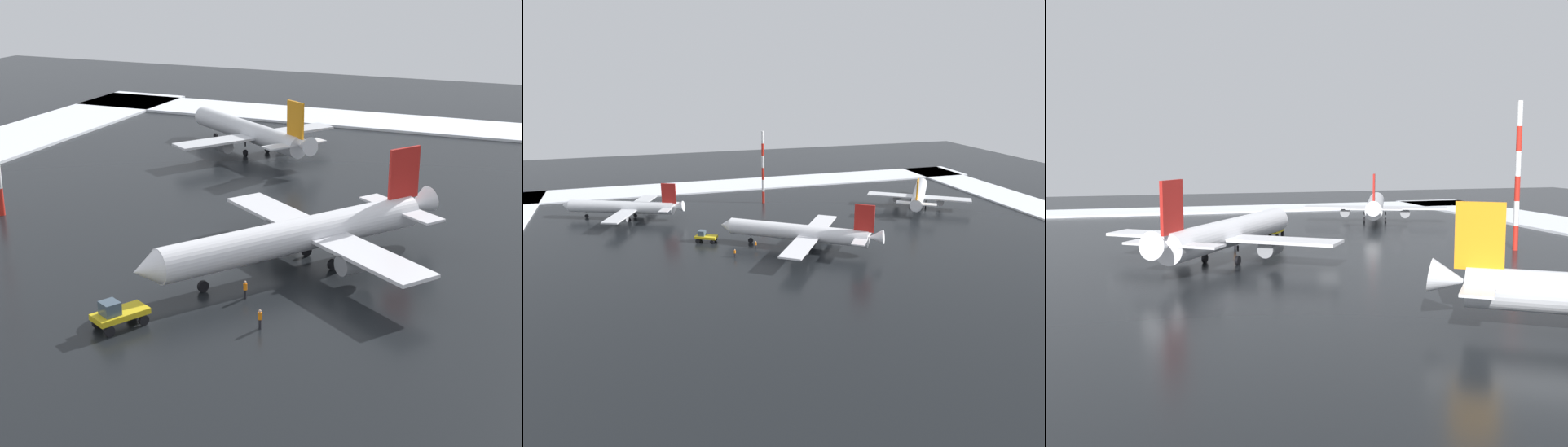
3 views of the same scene
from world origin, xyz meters
TOP-DOWN VIEW (x-y plane):
  - ground_plane at (0.00, 0.00)m, footprint 240.00×240.00m
  - snow_bank_far at (0.00, -50.00)m, footprint 152.00×16.00m
  - snow_bank_left at (-67.00, 0.00)m, footprint 14.00×116.00m
  - airplane_parked_portside at (3.09, 11.59)m, footprint 30.12×25.94m
  - airplane_distant_tail at (-38.17, -11.41)m, footprint 24.19×28.12m
  - airplane_foreground_jet at (37.59, -21.01)m, footprint 29.53×25.04m
  - pushback_tug at (21.32, 1.87)m, footprint 5.09×4.12m
  - ground_crew_by_nose_gear at (17.13, 12.83)m, footprint 0.36×0.36m
  - ground_crew_beside_wing at (12.07, 9.35)m, footprint 0.36×0.36m
  - antenna_mast at (1.10, -26.39)m, footprint 0.70×0.70m

SIDE VIEW (x-z plane):
  - ground_plane at x=0.00m, z-range 0.00..0.00m
  - snow_bank_far at x=0.00m, z-range 0.00..0.42m
  - snow_bank_left at x=-67.00m, z-range 0.00..0.42m
  - ground_crew_by_nose_gear at x=17.13m, z-range 0.12..1.83m
  - ground_crew_beside_wing at x=12.07m, z-range 0.12..1.83m
  - pushback_tug at x=21.32m, z-range 0.03..2.53m
  - airplane_foreground_jet at x=37.59m, z-range -1.56..7.66m
  - airplane_distant_tail at x=-38.17m, z-range -1.63..7.96m
  - airplane_parked_portside at x=3.09m, z-range -1.75..8.59m
  - antenna_mast at x=1.10m, z-range 0.00..19.65m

